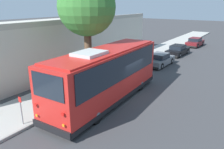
% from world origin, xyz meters
% --- Properties ---
extents(ground_plane, '(160.00, 160.00, 0.00)m').
position_xyz_m(ground_plane, '(0.00, 0.00, 0.00)').
color(ground_plane, '#3D3D3F').
extents(sidewalk_slab, '(80.00, 3.46, 0.15)m').
position_xyz_m(sidewalk_slab, '(0.00, 3.79, 0.07)').
color(sidewalk_slab, '#B2AFA8').
rests_on(sidewalk_slab, ground).
extents(curb_strip, '(80.00, 0.14, 0.15)m').
position_xyz_m(curb_strip, '(0.00, 1.99, 0.07)').
color(curb_strip, '#9D9A94').
rests_on(curb_strip, ground).
extents(shuttle_bus, '(10.02, 3.02, 3.60)m').
position_xyz_m(shuttle_bus, '(-1.48, 0.54, 1.93)').
color(shuttle_bus, red).
rests_on(shuttle_bus, ground).
extents(parked_sedan_gray, '(4.24, 1.93, 1.29)m').
position_xyz_m(parked_sedan_gray, '(8.68, 0.99, 0.60)').
color(parked_sedan_gray, slate).
rests_on(parked_sedan_gray, ground).
extents(parked_sedan_black, '(4.50, 1.88, 1.26)m').
position_xyz_m(parked_sedan_black, '(14.60, 0.98, 0.58)').
color(parked_sedan_black, black).
rests_on(parked_sedan_black, ground).
extents(parked_sedan_maroon, '(4.48, 1.86, 1.29)m').
position_xyz_m(parked_sedan_maroon, '(21.96, 0.69, 0.60)').
color(parked_sedan_maroon, maroon).
rests_on(parked_sedan_maroon, ground).
extents(street_tree, '(4.10, 4.10, 8.43)m').
position_xyz_m(street_tree, '(0.09, 3.25, 6.14)').
color(street_tree, brown).
rests_on(street_tree, sidewalk_slab).
extents(sign_post_near, '(0.06, 0.22, 1.52)m').
position_xyz_m(sign_post_near, '(-6.56, 2.32, 0.94)').
color(sign_post_near, gray).
rests_on(sign_post_near, sidewalk_slab).
extents(sign_post_far, '(0.06, 0.06, 1.18)m').
position_xyz_m(sign_post_far, '(-5.07, 2.32, 0.74)').
color(sign_post_far, gray).
rests_on(sign_post_far, sidewalk_slab).
extents(fire_hydrant, '(0.22, 0.22, 0.81)m').
position_xyz_m(fire_hydrant, '(5.01, 2.42, 0.55)').
color(fire_hydrant, red).
rests_on(fire_hydrant, sidewalk_slab).
extents(building_backdrop, '(25.07, 6.84, 4.89)m').
position_xyz_m(building_backdrop, '(3.04, 9.86, 2.25)').
color(building_backdrop, beige).
rests_on(building_backdrop, ground).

